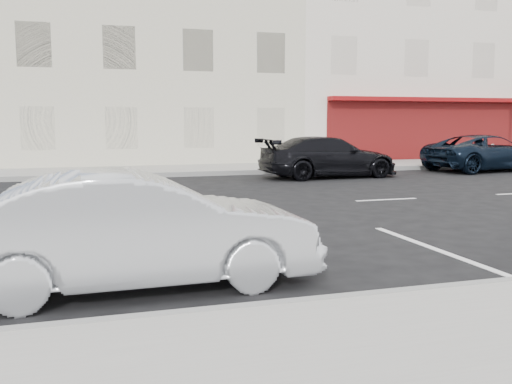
{
  "coord_description": "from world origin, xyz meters",
  "views": [
    {
      "loc": [
        -4.98,
        -12.08,
        1.92
      ],
      "look_at": [
        -2.41,
        -3.67,
        0.8
      ],
      "focal_mm": 40.0,
      "sensor_mm": 36.0,
      "label": 1
    }
  ],
  "objects_px": {
    "fire_hydrant": "(492,152)",
    "sedan_silver": "(138,230)",
    "suv_far": "(487,153)",
    "car_far": "(329,157)"
  },
  "relations": [
    {
      "from": "sedan_silver",
      "to": "suv_far",
      "type": "height_order",
      "value": "suv_far"
    },
    {
      "from": "fire_hydrant",
      "to": "suv_far",
      "type": "bearing_deg",
      "value": -132.58
    },
    {
      "from": "car_far",
      "to": "sedan_silver",
      "type": "bearing_deg",
      "value": 143.35
    },
    {
      "from": "sedan_silver",
      "to": "suv_far",
      "type": "xyz_separation_m",
      "value": [
        13.98,
        11.46,
        0.01
      ]
    },
    {
      "from": "car_far",
      "to": "suv_far",
      "type": "bearing_deg",
      "value": -88.49
    },
    {
      "from": "sedan_silver",
      "to": "fire_hydrant",
      "type": "bearing_deg",
      "value": -50.21
    },
    {
      "from": "suv_far",
      "to": "car_far",
      "type": "distance_m",
      "value": 6.73
    },
    {
      "from": "suv_far",
      "to": "car_far",
      "type": "xyz_separation_m",
      "value": [
        -6.71,
        -0.53,
        0.0
      ]
    },
    {
      "from": "sedan_silver",
      "to": "car_far",
      "type": "bearing_deg",
      "value": -34.52
    },
    {
      "from": "fire_hydrant",
      "to": "sedan_silver",
      "type": "bearing_deg",
      "value": -139.34
    }
  ]
}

